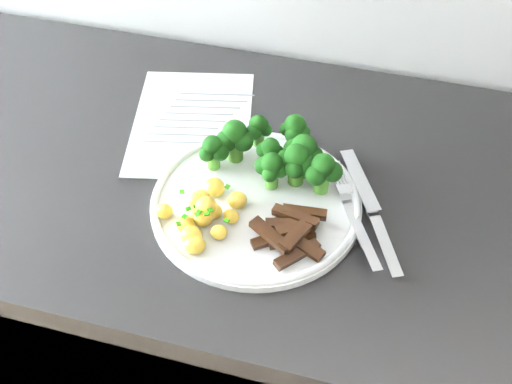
{
  "coord_description": "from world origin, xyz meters",
  "views": [
    {
      "loc": [
        0.14,
        1.0,
        1.61
      ],
      "look_at": [
        -0.03,
        1.6,
        0.96
      ],
      "focal_mm": 44.96,
      "sensor_mm": 36.0,
      "label": 1
    }
  ],
  "objects": [
    {
      "name": "fork",
      "position": [
        0.12,
        1.6,
        0.95
      ],
      "size": [
        0.11,
        0.2,
        0.02
      ],
      "color": "silver",
      "rests_on": "plate"
    },
    {
      "name": "beef_strips",
      "position": [
        0.04,
        1.55,
        0.96
      ],
      "size": [
        0.11,
        0.11,
        0.03
      ],
      "color": "black",
      "rests_on": "plate"
    },
    {
      "name": "potatoes",
      "position": [
        -0.09,
        1.54,
        0.96
      ],
      "size": [
        0.12,
        0.14,
        0.04
      ],
      "color": "#E5C34A",
      "rests_on": "plate"
    },
    {
      "name": "recipe_paper",
      "position": [
        -0.18,
        1.76,
        0.93
      ],
      "size": [
        0.25,
        0.31,
        0.0
      ],
      "color": "white",
      "rests_on": "counter"
    },
    {
      "name": "plate",
      "position": [
        -0.03,
        1.6,
        0.94
      ],
      "size": [
        0.3,
        0.3,
        0.02
      ],
      "color": "white",
      "rests_on": "counter"
    },
    {
      "name": "knife",
      "position": [
        0.15,
        1.61,
        0.94
      ],
      "size": [
        0.12,
        0.23,
        0.03
      ],
      "color": "silver",
      "rests_on": "plate"
    },
    {
      "name": "broccoli",
      "position": [
        -0.01,
        1.67,
        0.99
      ],
      "size": [
        0.21,
        0.13,
        0.07
      ],
      "color": "#376E1D",
      "rests_on": "plate"
    },
    {
      "name": "counter",
      "position": [
        -0.1,
        1.66,
        0.47
      ],
      "size": [
        2.49,
        0.62,
        0.93
      ],
      "color": "black",
      "rests_on": "ground"
    }
  ]
}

